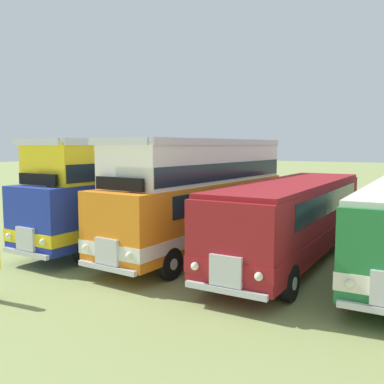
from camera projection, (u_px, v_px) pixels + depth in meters
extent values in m
cube|color=#1E339E|center=(127.00, 204.00, 19.22)|extent=(2.70, 10.54, 2.30)
cube|color=yellow|center=(127.00, 217.00, 19.29)|extent=(2.74, 10.58, 0.44)
cube|color=#19232D|center=(133.00, 190.00, 19.49)|extent=(2.68, 8.14, 0.76)
cube|color=#19232D|center=(27.00, 202.00, 14.78)|extent=(2.20, 0.14, 0.90)
cube|color=silver|center=(25.00, 239.00, 14.83)|extent=(0.90, 0.14, 0.80)
cube|color=silver|center=(25.00, 253.00, 14.85)|extent=(2.30, 0.18, 0.16)
sphere|color=#EAEACC|center=(43.00, 242.00, 14.34)|extent=(0.22, 0.22, 0.22)
sphere|color=#EAEACC|center=(9.00, 236.00, 15.29)|extent=(0.22, 0.22, 0.22)
cube|color=yellow|center=(130.00, 161.00, 19.23)|extent=(2.58, 9.64, 1.50)
cube|color=silver|center=(35.00, 142.00, 14.93)|extent=(2.40, 0.14, 0.24)
cube|color=silver|center=(183.00, 143.00, 22.76)|extent=(2.40, 0.14, 0.24)
cube|color=silver|center=(152.00, 142.00, 18.51)|extent=(0.28, 9.60, 0.24)
cube|color=silver|center=(110.00, 143.00, 19.78)|extent=(0.28, 9.60, 0.24)
cube|color=#19232D|center=(130.00, 167.00, 19.26)|extent=(2.62, 9.54, 0.64)
cube|color=black|center=(38.00, 179.00, 15.12)|extent=(1.90, 0.16, 0.40)
cylinder|color=black|center=(86.00, 250.00, 15.67)|extent=(0.30, 1.05, 1.04)
cylinder|color=silver|center=(89.00, 251.00, 15.59)|extent=(0.03, 0.36, 0.36)
cylinder|color=black|center=(43.00, 242.00, 16.88)|extent=(0.30, 1.05, 1.04)
cylinder|color=silver|center=(41.00, 242.00, 16.96)|extent=(0.03, 0.36, 0.36)
cylinder|color=black|center=(191.00, 221.00, 21.64)|extent=(0.30, 1.05, 1.04)
cylinder|color=silver|center=(193.00, 221.00, 21.56)|extent=(0.03, 0.36, 0.36)
cylinder|color=black|center=(154.00, 217.00, 22.86)|extent=(0.30, 1.05, 1.04)
cylinder|color=silver|center=(152.00, 217.00, 22.94)|extent=(0.03, 0.36, 0.36)
cube|color=orange|center=(199.00, 210.00, 17.31)|extent=(2.93, 10.37, 2.30)
cube|color=white|center=(199.00, 225.00, 17.37)|extent=(2.97, 10.42, 0.44)
cube|color=#19232D|center=(205.00, 194.00, 17.57)|extent=(2.86, 7.98, 0.76)
cube|color=#19232D|center=(109.00, 210.00, 13.02)|extent=(2.20, 0.19, 0.90)
cube|color=silver|center=(107.00, 252.00, 13.07)|extent=(0.90, 0.16, 0.80)
cube|color=silver|center=(106.00, 268.00, 13.10)|extent=(2.30, 0.24, 0.16)
sphere|color=#EAEACC|center=(129.00, 256.00, 12.57)|extent=(0.22, 0.22, 0.22)
sphere|color=#EAEACC|center=(86.00, 248.00, 13.55)|extent=(0.22, 0.22, 0.22)
cube|color=white|center=(203.00, 162.00, 17.31)|extent=(2.79, 9.47, 1.50)
cube|color=silver|center=(117.00, 141.00, 13.17)|extent=(2.40, 0.20, 0.24)
cube|color=silver|center=(250.00, 143.00, 20.70)|extent=(2.40, 0.20, 0.24)
cube|color=silver|center=(230.00, 142.00, 16.57)|extent=(0.49, 9.37, 0.24)
cube|color=silver|center=(178.00, 142.00, 17.88)|extent=(0.49, 9.37, 0.24)
cube|color=#19232D|center=(203.00, 170.00, 17.34)|extent=(2.83, 9.37, 0.64)
cube|color=black|center=(119.00, 184.00, 13.35)|extent=(1.90, 0.20, 0.40)
cylinder|color=black|center=(170.00, 264.00, 13.87)|extent=(0.32, 1.05, 1.04)
cylinder|color=silver|center=(174.00, 264.00, 13.79)|extent=(0.04, 0.36, 0.36)
cylinder|color=black|center=(117.00, 254.00, 15.13)|extent=(0.32, 1.05, 1.04)
cylinder|color=silver|center=(114.00, 253.00, 15.21)|extent=(0.04, 0.36, 0.36)
cylinder|color=black|center=(261.00, 229.00, 19.57)|extent=(0.32, 1.05, 1.04)
cylinder|color=silver|center=(264.00, 229.00, 19.49)|extent=(0.04, 0.36, 0.36)
cylinder|color=black|center=(217.00, 224.00, 20.83)|extent=(0.32, 1.05, 1.04)
cylinder|color=silver|center=(214.00, 224.00, 20.92)|extent=(0.04, 0.36, 0.36)
cube|color=maroon|center=(293.00, 217.00, 15.67)|extent=(2.62, 10.87, 2.30)
cube|color=maroon|center=(292.00, 234.00, 15.73)|extent=(2.66, 10.91, 0.44)
cube|color=#19232D|center=(296.00, 199.00, 15.94)|extent=(2.62, 8.47, 0.76)
cube|color=#19232D|center=(228.00, 222.00, 11.00)|extent=(2.20, 0.12, 0.90)
cube|color=silver|center=(226.00, 271.00, 11.04)|extent=(0.90, 0.13, 0.80)
cube|color=silver|center=(225.00, 290.00, 11.07)|extent=(2.30, 0.17, 0.16)
sphere|color=#EAEACC|center=(259.00, 277.00, 10.58)|extent=(0.22, 0.22, 0.22)
sphere|color=#EAEACC|center=(195.00, 266.00, 11.48)|extent=(0.22, 0.22, 0.22)
cube|color=maroon|center=(293.00, 183.00, 15.53)|extent=(2.57, 10.47, 0.14)
cylinder|color=black|center=(290.00, 283.00, 11.94)|extent=(0.29, 1.04, 1.04)
cylinder|color=silver|center=(295.00, 284.00, 11.86)|extent=(0.02, 0.36, 0.36)
cylinder|color=black|center=(215.00, 271.00, 13.09)|extent=(0.29, 1.04, 1.04)
cylinder|color=silver|center=(211.00, 270.00, 13.17)|extent=(0.02, 0.36, 0.36)
cylinder|color=black|center=(345.00, 235.00, 18.32)|extent=(0.29, 1.04, 1.04)
cylinder|color=silver|center=(349.00, 235.00, 18.24)|extent=(0.02, 0.36, 0.36)
cylinder|color=black|center=(292.00, 230.00, 19.48)|extent=(0.29, 1.04, 1.04)
cylinder|color=silver|center=(288.00, 229.00, 19.55)|extent=(0.02, 0.36, 0.36)
sphere|color=#EAEACC|center=(349.00, 284.00, 10.03)|extent=(0.22, 0.22, 0.22)
cylinder|color=black|center=(349.00, 286.00, 11.65)|extent=(0.31, 1.05, 1.04)
cylinder|color=silver|center=(344.00, 285.00, 11.72)|extent=(0.03, 0.36, 0.36)
cylinder|color=black|center=(380.00, 238.00, 17.69)|extent=(0.31, 1.05, 1.04)
cylinder|color=silver|center=(376.00, 238.00, 17.76)|extent=(0.03, 0.36, 0.36)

